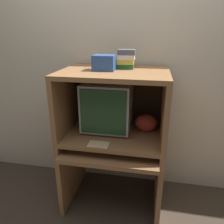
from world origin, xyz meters
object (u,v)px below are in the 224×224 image
object	(u,v)px
book_stack	(126,59)
crt_monitor	(108,105)
storage_box	(104,63)
keyboard	(104,147)
mouse	(134,149)
snack_bag	(146,123)

from	to	relation	value
book_stack	crt_monitor	bearing A→B (deg)	-171.89
crt_monitor	book_stack	distance (m)	0.43
storage_box	book_stack	bearing A→B (deg)	35.41
keyboard	mouse	distance (m)	0.26
crt_monitor	storage_box	size ratio (longest dim) A/B	2.60
keyboard	snack_bag	distance (m)	0.44
keyboard	snack_bag	world-z (taller)	snack_bag
snack_bag	storage_box	distance (m)	0.65
keyboard	snack_bag	bearing A→B (deg)	31.31
mouse	storage_box	bearing A→B (deg)	156.61
crt_monitor	book_stack	xyz separation A→B (m)	(0.15, 0.02, 0.41)
book_stack	snack_bag	bearing A→B (deg)	-10.76
crt_monitor	book_stack	world-z (taller)	book_stack
keyboard	storage_box	world-z (taller)	storage_box
mouse	keyboard	bearing A→B (deg)	-177.04
crt_monitor	mouse	xyz separation A→B (m)	(0.27, -0.21, -0.31)
snack_bag	storage_box	size ratio (longest dim) A/B	1.09
keyboard	storage_box	xyz separation A→B (m)	(-0.02, 0.13, 0.71)
snack_bag	book_stack	bearing A→B (deg)	169.24
snack_bag	book_stack	world-z (taller)	book_stack
keyboard	storage_box	distance (m)	0.72
crt_monitor	book_stack	bearing A→B (deg)	8.11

